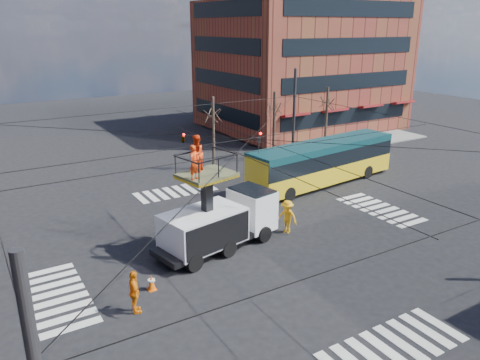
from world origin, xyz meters
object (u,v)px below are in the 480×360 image
traffic_cone (151,282)px  city_bus (323,162)px  utility_truck (219,212)px  flagger (287,217)px  worker_ground (134,292)px

traffic_cone → city_bus: bearing=24.6°
utility_truck → city_bus: bearing=12.9°
city_bus → flagger: (-7.51, -5.71, -0.74)m
traffic_cone → flagger: bearing=11.6°
city_bus → utility_truck: bearing=-161.9°
traffic_cone → flagger: 9.10m
city_bus → flagger: city_bus is taller
utility_truck → traffic_cone: utility_truck is taller
city_bus → worker_ground: city_bus is taller
worker_ground → flagger: size_ratio=0.97×
utility_truck → city_bus: (11.70, 5.32, -0.32)m
traffic_cone → worker_ground: (-1.21, -1.33, 0.59)m
worker_ground → utility_truck: bearing=-50.8°
worker_ground → city_bus: bearing=-55.0°
city_bus → worker_ground: 19.73m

